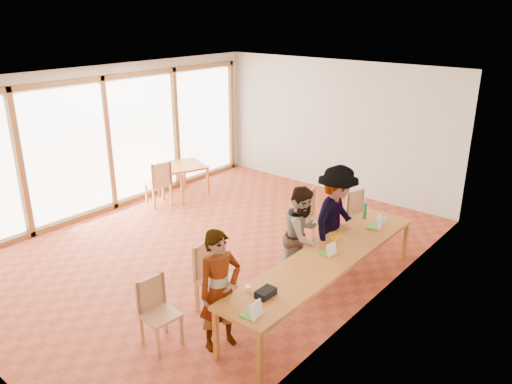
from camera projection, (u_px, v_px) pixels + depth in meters
ground at (213, 247)px, 8.97m from camera, size 8.00×8.00×0.00m
wall_back at (334, 127)px, 11.34m from camera, size 6.00×0.10×3.00m
wall_right at (371, 211)px, 6.66m from camera, size 0.10×8.00×3.00m
window_wall at (108, 140)px, 10.23m from camera, size 0.10×8.00×3.00m
ceiling at (208, 77)px, 7.92m from camera, size 6.00×8.00×0.04m
communal_table at (328, 259)px, 7.08m from camera, size 0.80×4.00×0.75m
side_table at (182, 168)px, 11.17m from camera, size 0.90×0.90×0.75m
chair_near at (155, 304)px, 6.28m from camera, size 0.46×0.46×0.48m
chair_mid at (209, 268)px, 7.01m from camera, size 0.55×0.55×0.53m
chair_far at (312, 213)px, 8.87m from camera, size 0.49×0.49×0.54m
chair_empty at (358, 210)px, 9.17m from camera, size 0.53×0.53×0.49m
chair_spare at (160, 179)px, 10.65m from camera, size 0.57×0.57×0.53m
person_near at (220, 290)px, 6.12m from camera, size 0.53×0.67×1.59m
person_mid at (303, 236)px, 7.59m from camera, size 0.69×0.83×1.58m
person_far at (336, 220)px, 7.90m from camera, size 0.81×1.23×1.79m
laptop_near at (253, 312)px, 5.67m from camera, size 0.21×0.24×0.19m
laptop_mid at (329, 251)px, 7.10m from camera, size 0.20×0.22×0.18m
laptop_far at (377, 225)px, 7.95m from camera, size 0.25×0.27×0.20m
yellow_mug at (335, 238)px, 7.49m from camera, size 0.16×0.16×0.11m
green_bottle at (365, 211)px, 8.27m from camera, size 0.07×0.07×0.28m
clear_glass at (384, 220)px, 8.14m from camera, size 0.07×0.07×0.09m
condiment_cup at (248, 288)px, 6.19m from camera, size 0.08×0.08×0.06m
pink_phone at (348, 228)px, 7.95m from camera, size 0.05×0.10×0.01m
black_pouch at (266, 293)px, 6.06m from camera, size 0.16×0.26×0.09m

